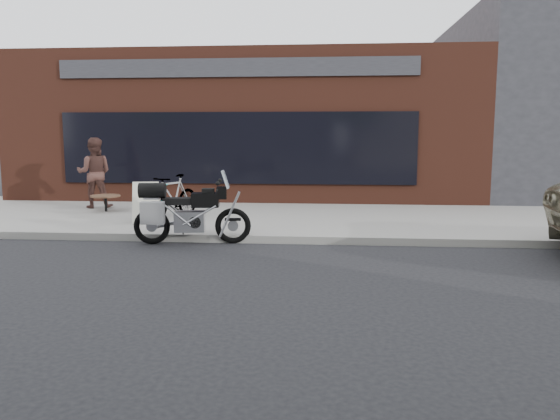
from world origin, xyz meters
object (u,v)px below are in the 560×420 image
at_px(bicycle_rear, 173,197).
at_px(cafe_table, 106,196).
at_px(motorcycle, 184,212).
at_px(bicycle_front, 159,200).
at_px(sandwich_sign, 146,202).
at_px(cafe_patron_left, 94,173).

bearing_deg(bicycle_rear, cafe_table, -178.86).
height_order(motorcycle, cafe_table, motorcycle).
bearing_deg(cafe_table, bicycle_front, -28.82).
distance_m(sandwich_sign, cafe_table, 2.23).
relative_size(bicycle_rear, cafe_patron_left, 0.91).
relative_size(bicycle_front, cafe_table, 2.20).
bearing_deg(cafe_table, bicycle_rear, -24.83).
bearing_deg(bicycle_front, cafe_table, 143.90).
xyz_separation_m(motorcycle, sandwich_sign, (-1.27, 1.56, -0.01)).
bearing_deg(cafe_table, motorcycle, -47.55).
xyz_separation_m(bicycle_front, sandwich_sign, (-0.08, -0.64, 0.03)).
height_order(bicycle_rear, cafe_patron_left, cafe_patron_left).
bearing_deg(cafe_patron_left, bicycle_front, 130.84).
distance_m(motorcycle, bicycle_rear, 2.36).
relative_size(bicycle_rear, cafe_table, 2.31).
bearing_deg(motorcycle, sandwich_sign, 121.60).
distance_m(motorcycle, sandwich_sign, 2.01).
bearing_deg(bicycle_front, bicycle_rear, -8.45).
xyz_separation_m(bicycle_rear, cafe_patron_left, (-2.56, 1.60, 0.42)).
height_order(motorcycle, sandwich_sign, motorcycle).
distance_m(sandwich_sign, cafe_patron_left, 3.14).
height_order(motorcycle, bicycle_front, motorcycle).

